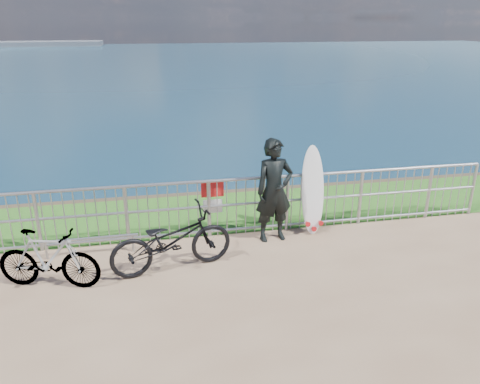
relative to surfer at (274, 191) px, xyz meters
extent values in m
plane|color=#26601A|center=(-0.64, 1.44, -0.95)|extent=(120.00, 120.00, 0.00)
cube|color=brown|center=(-0.64, 2.64, -3.46)|extent=(120.00, 0.30, 5.00)
plane|color=navy|center=(-0.64, 88.74, -5.96)|extent=(260.00, 260.00, 0.00)
cylinder|color=#9A9DA2|center=(-0.64, 0.34, 0.14)|extent=(10.00, 0.06, 0.06)
cylinder|color=#9A9DA2|center=(-0.64, 0.34, -0.35)|extent=(10.00, 0.05, 0.05)
cylinder|color=#9A9DA2|center=(-0.64, 0.34, -0.86)|extent=(10.00, 0.05, 0.05)
cylinder|color=#9A9DA2|center=(-4.14, 0.34, -0.41)|extent=(0.06, 0.06, 1.10)
cylinder|color=#9A9DA2|center=(-2.64, 0.34, -0.41)|extent=(0.06, 0.06, 1.10)
cylinder|color=#9A9DA2|center=(-1.14, 0.34, -0.41)|extent=(0.06, 0.06, 1.10)
cylinder|color=#9A9DA2|center=(0.36, 0.34, -0.41)|extent=(0.06, 0.06, 1.10)
cylinder|color=#9A9DA2|center=(1.86, 0.34, -0.41)|extent=(0.06, 0.06, 1.10)
cylinder|color=#9A9DA2|center=(3.36, 0.34, -0.41)|extent=(0.06, 0.06, 1.10)
cylinder|color=#9A9DA2|center=(4.36, 0.34, -0.41)|extent=(0.06, 0.06, 1.10)
cube|color=red|center=(-1.07, 0.40, -0.04)|extent=(0.42, 0.02, 0.30)
cube|color=white|center=(-1.07, 0.39, -0.04)|extent=(0.38, 0.01, 0.08)
cube|color=white|center=(-1.07, 0.40, -0.38)|extent=(0.36, 0.02, 0.26)
imported|color=black|center=(0.00, 0.00, 0.00)|extent=(0.75, 0.54, 1.91)
ellipsoid|color=silver|center=(0.80, 0.19, -0.11)|extent=(0.46, 0.41, 1.69)
cone|color=red|center=(0.67, 0.07, -0.72)|extent=(0.10, 0.18, 0.10)
cone|color=red|center=(0.93, 0.07, -0.72)|extent=(0.10, 0.18, 0.10)
cone|color=red|center=(0.80, 0.07, -0.83)|extent=(0.10, 0.18, 0.10)
imported|color=black|center=(-1.91, -0.77, -0.43)|extent=(2.10, 1.11, 1.05)
imported|color=black|center=(-3.76, -0.94, -0.48)|extent=(1.65, 0.86, 0.95)
cylinder|color=#9A9DA2|center=(-3.28, -0.01, -0.64)|extent=(1.65, 0.05, 0.05)
cylinder|color=#9A9DA2|center=(-4.00, -0.01, -0.80)|extent=(0.04, 0.04, 0.32)
cylinder|color=#9A9DA2|center=(-2.55, -0.01, -0.80)|extent=(0.04, 0.04, 0.32)
camera|label=1|loc=(-2.16, -7.62, 2.92)|focal=35.00mm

